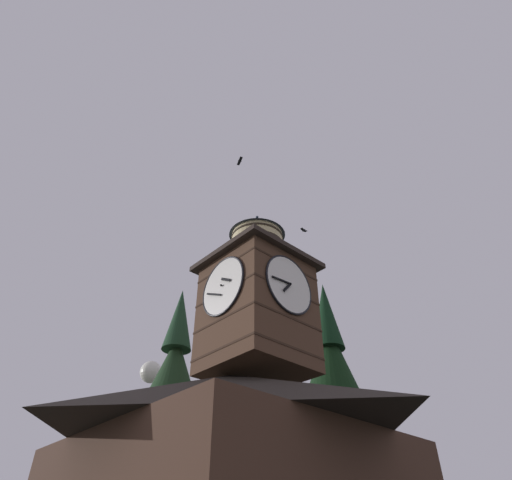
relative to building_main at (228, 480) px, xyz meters
The scene contains 7 objects.
building_main is the anchor object (origin of this frame).
clock_tower 7.76m from the building_main, 138.96° to the left, with size 4.83×4.83×8.81m.
pine_tree_behind 7.32m from the building_main, 100.82° to the right, with size 5.41×5.41×15.61m.
pine_tree_aside 10.89m from the building_main, 166.44° to the right, with size 6.87×6.87×17.71m.
moon 31.92m from the building_main, 112.22° to the right, with size 2.26×2.26×2.26m.
flying_bird_high 15.84m from the building_main, 54.68° to the left, with size 0.40×0.66×0.12m.
flying_bird_low 15.94m from the building_main, behind, with size 0.52×0.24×0.14m.
Camera 1 is at (10.23, 13.41, 1.61)m, focal length 31.16 mm.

